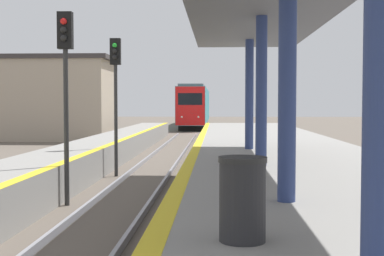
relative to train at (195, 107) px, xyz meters
The scene contains 5 objects.
train is the anchor object (origin of this frame).
signal_mid 45.58m from the train, 91.69° to the right, with size 0.36×0.31×4.75m.
signal_far 40.27m from the train, 91.60° to the right, with size 0.36×0.31×4.75m.
trash_bin 52.66m from the train, 87.12° to the right, with size 0.54×0.54×0.94m.
station_building 24.59m from the train, 118.06° to the right, with size 13.57×5.41×5.75m.
Camera 1 is at (2.36, -2.28, 2.52)m, focal length 50.00 mm.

